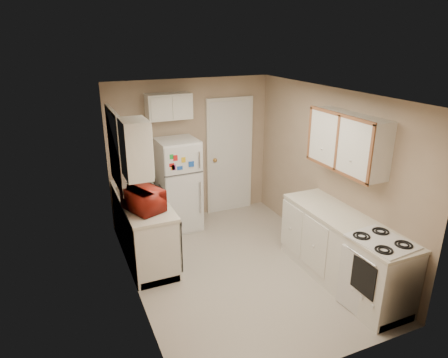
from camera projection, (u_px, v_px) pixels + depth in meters
name	position (u px, v px, depth m)	size (l,w,h in m)	color
floor	(238.00, 268.00, 5.56)	(3.80, 3.80, 0.00)	beige
ceiling	(241.00, 94.00, 4.74)	(3.80, 3.80, 0.00)	white
wall_left	(131.00, 205.00, 4.62)	(3.80, 3.80, 0.00)	tan
wall_right	(328.00, 173.00, 5.67)	(3.80, 3.80, 0.00)	tan
wall_back	(191.00, 150.00, 6.78)	(2.80, 2.80, 0.00)	tan
wall_front	(333.00, 259.00, 3.51)	(2.80, 2.80, 0.00)	tan
left_counter	(143.00, 226.00, 5.77)	(0.60, 1.80, 0.90)	silver
dishwasher	(175.00, 238.00, 5.35)	(0.03, 0.58, 0.72)	black
sink	(139.00, 196.00, 5.76)	(0.54, 0.74, 0.16)	gray
microwave	(144.00, 199.00, 5.17)	(0.30, 0.54, 0.36)	#9E2015
soap_bottle	(130.00, 180.00, 5.99)	(0.07, 0.08, 0.17)	beige
window_blinds	(116.00, 149.00, 5.41)	(0.10, 0.98, 1.08)	silver
upper_cabinet_left	(136.00, 149.00, 4.66)	(0.30, 0.45, 0.70)	silver
refrigerator	(179.00, 185.00, 6.48)	(0.62, 0.61, 1.51)	silver
cabinet_over_fridge	(169.00, 106.00, 6.23)	(0.70, 0.30, 0.40)	silver
interior_door	(230.00, 156.00, 7.07)	(0.86, 0.06, 2.08)	silver
right_counter	(343.00, 250.00, 5.13)	(0.60, 2.00, 0.90)	silver
stove	(376.00, 281.00, 4.59)	(0.53, 0.65, 0.79)	silver
upper_cabinet_right	(348.00, 142.00, 4.98)	(0.30, 1.20, 0.70)	silver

